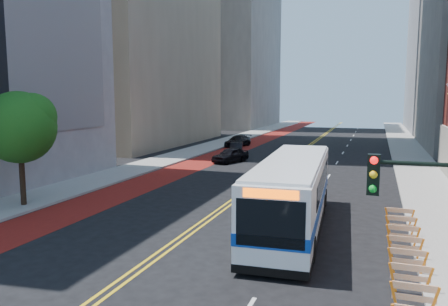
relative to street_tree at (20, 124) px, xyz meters
name	(u,v)px	position (x,y,z in m)	size (l,w,h in m)	color
ground	(140,269)	(11.24, -6.04, -4.91)	(160.00, 160.00, 0.00)	black
sidewalk_left	(182,155)	(-0.76, 23.96, -4.84)	(4.00, 140.00, 0.15)	gray
sidewalk_right	(416,166)	(23.24, 23.96, -4.84)	(4.00, 140.00, 0.15)	gray
bus_lane_paint	(215,157)	(3.14, 23.96, -4.91)	(3.60, 140.00, 0.01)	#60110D
center_line_inner	(287,160)	(11.06, 23.96, -4.91)	(0.14, 140.00, 0.01)	gold
center_line_outer	(291,160)	(11.42, 23.96, -4.91)	(0.14, 140.00, 0.01)	gold
lane_dashes	(343,153)	(16.04, 31.96, -4.90)	(0.14, 98.20, 0.01)	silver
construction_barriers	(406,251)	(20.84, -2.62, -4.24)	(1.42, 10.91, 1.00)	orange
street_tree	(20,124)	(0.00, 0.00, 0.00)	(4.20, 4.20, 6.70)	black
traffic_signal	(424,222)	(20.66, -9.55, -1.19)	(2.21, 0.34, 5.07)	black
transit_bus	(293,193)	(15.82, 0.91, -3.07)	(3.59, 13.00, 3.53)	silver
car_a	(230,155)	(5.98, 20.75, -4.17)	(1.74, 4.33, 1.47)	black
car_b	(236,149)	(4.71, 26.69, -4.27)	(1.36, 3.91, 1.29)	black
car_c	(238,141)	(2.55, 34.16, -4.19)	(2.02, 4.97, 1.44)	black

